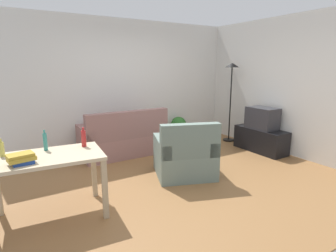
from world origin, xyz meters
The scene contains 14 objects.
ground_plane centered at (0.00, 0.00, -0.01)m, with size 5.20×4.40×0.02m, color olive.
wall_rear centered at (0.00, 2.20, 1.35)m, with size 5.20×0.10×2.70m, color silver.
wall_right centered at (2.60, 0.00, 1.35)m, with size 0.10×4.40×2.70m, color silver.
couch centered at (-0.28, 1.59, 0.31)m, with size 1.62×0.84×0.92m.
tv_stand centered at (2.25, 0.32, 0.24)m, with size 0.44×1.10×0.48m.
tv centered at (2.25, 0.32, 0.70)m, with size 0.41×0.60×0.44m.
torchiere_lamp centered at (2.25, 1.25, 1.41)m, with size 0.32×0.32×1.81m.
desk centered at (-1.89, -0.14, 0.65)m, with size 1.26×0.80×0.76m.
potted_plant centered at (1.24, 1.90, 0.33)m, with size 0.36×0.36×0.57m.
armchair centered at (0.16, 0.06, 0.32)m, with size 1.13×1.10×0.92m.
bottle_squat centered at (-2.32, 0.09, 0.85)m, with size 0.05×0.05×0.21m.
bottle_tall centered at (-1.87, 0.08, 0.87)m, with size 0.05×0.05×0.25m.
bottle_red centered at (-1.44, 0.00, 0.87)m, with size 0.06×0.06×0.25m.
book_stack centered at (-2.15, -0.29, 0.82)m, with size 0.29×0.23×0.11m.
Camera 1 is at (-2.23, -3.34, 1.76)m, focal length 29.05 mm.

